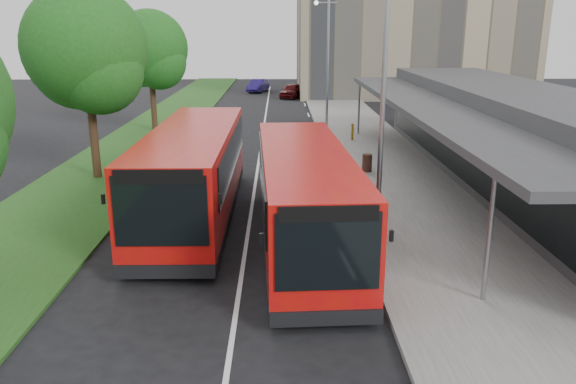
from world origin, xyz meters
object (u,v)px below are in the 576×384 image
(tree_mid, at_px, (86,56))
(litter_bin, at_px, (367,163))
(lamp_post_far, at_px, (327,56))
(car_near, at_px, (292,91))
(tree_far, at_px, (150,53))
(bollard, at_px, (352,132))
(bus_second, at_px, (194,173))
(car_far, at_px, (258,86))
(bus_main, at_px, (305,198))
(lamp_post_near, at_px, (381,86))

(tree_mid, distance_m, litter_bin, 12.94)
(lamp_post_far, bearing_deg, car_near, 96.20)
(tree_far, height_order, bollard, tree_far)
(tree_mid, height_order, tree_far, tree_mid)
(tree_mid, bearing_deg, bus_second, -46.76)
(bollard, xyz_separation_m, car_near, (-3.03, 22.18, 0.05))
(lamp_post_far, distance_m, bollard, 6.56)
(bus_second, bearing_deg, car_far, 89.03)
(bus_main, height_order, bus_second, bus_second)
(bus_second, bearing_deg, lamp_post_far, 71.93)
(litter_bin, height_order, car_near, car_near)
(tree_far, distance_m, car_near, 20.79)
(tree_mid, xyz_separation_m, bus_main, (8.80, -8.15, -3.78))
(litter_bin, relative_size, car_near, 0.20)
(bus_main, distance_m, car_near, 38.29)
(lamp_post_near, bearing_deg, bus_main, -154.74)
(lamp_post_far, relative_size, car_far, 2.02)
(bus_second, xyz_separation_m, litter_bin, (6.92, 5.95, -1.06))
(tree_far, distance_m, bus_main, 22.25)
(bus_second, bearing_deg, litter_bin, 40.78)
(tree_mid, bearing_deg, litter_bin, 2.51)
(lamp_post_near, height_order, bus_main, lamp_post_near)
(tree_far, xyz_separation_m, bus_second, (5.10, -17.43, -3.29))
(lamp_post_far, height_order, litter_bin, lamp_post_far)
(lamp_post_far, bearing_deg, tree_far, -175.13)
(tree_far, xyz_separation_m, lamp_post_far, (11.13, 0.95, -0.18))
(tree_far, height_order, car_far, tree_far)
(tree_mid, relative_size, bus_second, 0.74)
(tree_far, xyz_separation_m, lamp_post_near, (11.13, -19.05, -0.18))
(litter_bin, height_order, car_far, car_far)
(lamp_post_far, bearing_deg, car_far, 103.20)
(litter_bin, distance_m, bollard, 7.43)
(lamp_post_far, xyz_separation_m, bus_main, (-2.33, -21.10, -3.20))
(bus_main, bearing_deg, tree_mid, 134.43)
(lamp_post_near, bearing_deg, litter_bin, 83.24)
(bus_main, distance_m, litter_bin, 9.31)
(tree_far, relative_size, bus_second, 0.68)
(lamp_post_near, bearing_deg, lamp_post_far, 90.00)
(litter_bin, bearing_deg, bollard, 87.97)
(lamp_post_far, distance_m, car_near, 17.75)
(bus_main, relative_size, bus_second, 0.95)
(bus_main, xyz_separation_m, bus_second, (-3.70, 2.73, 0.09))
(bollard, distance_m, car_far, 28.20)
(bus_main, height_order, bollard, bus_main)
(tree_mid, distance_m, car_near, 31.85)
(lamp_post_far, xyz_separation_m, bollard, (1.16, -5.00, -4.09))
(litter_bin, relative_size, car_far, 0.20)
(lamp_post_near, height_order, bollard, lamp_post_near)
(lamp_post_far, height_order, car_far, lamp_post_far)
(bollard, relative_size, car_far, 0.24)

